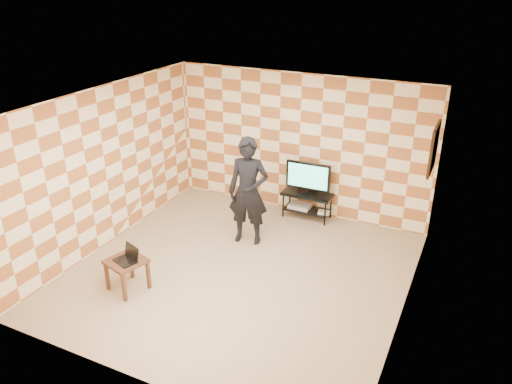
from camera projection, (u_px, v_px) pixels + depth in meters
floor at (240, 272)px, 7.88m from camera, size 5.00×5.00×0.00m
wall_back at (299, 145)px, 9.38m from camera, size 5.00×0.02×2.70m
wall_front at (130, 284)px, 5.27m from camera, size 5.00×0.02×2.70m
wall_left at (105, 168)px, 8.31m from camera, size 0.02×5.00×2.70m
wall_right at (413, 230)px, 6.34m from camera, size 0.02×5.00×2.70m
ceiling at (237, 105)px, 6.77m from camera, size 5.00×5.00×0.02m
wall_art at (434, 149)px, 7.38m from camera, size 0.04×0.72×0.72m
tv_stand at (307, 200)px, 9.47m from camera, size 0.95×0.43×0.50m
tv at (308, 177)px, 9.27m from camera, size 0.85×0.17×0.62m
dvd_player at (300, 206)px, 9.59m from camera, size 0.41×0.30×0.07m
game_console at (324, 212)px, 9.36m from camera, size 0.23×0.18×0.05m
side_table at (126, 265)px, 7.32m from camera, size 0.63×0.63×0.50m
laptop at (128, 257)px, 7.26m from camera, size 0.40×0.36×0.22m
person at (248, 192)px, 8.42m from camera, size 0.77×0.59×1.89m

